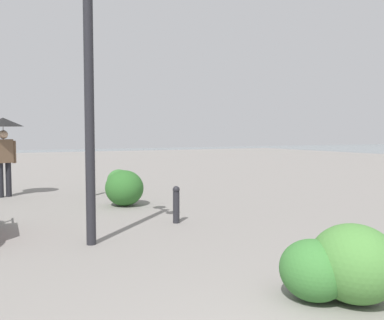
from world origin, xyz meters
name	(u,v)px	position (x,y,z in m)	size (l,w,h in m)	color
lamppost	(89,64)	(4.72, 0.68, 2.63)	(0.98, 0.28, 3.94)	#232328
pedestrian	(3,135)	(10.35, 1.52, 1.60)	(1.00, 1.00, 2.03)	black
bollard_near	(176,204)	(5.50, -1.07, 0.36)	(0.13, 0.13, 0.68)	#232328
bollard_mid	(91,179)	(9.50, -0.49, 0.45)	(0.13, 0.13, 0.86)	#232328
shrub_low	(124,188)	(7.71, -0.80, 0.40)	(0.95, 0.85, 0.80)	#2D6628
shrub_round	(354,263)	(1.44, -1.08, 0.38)	(0.90, 0.81, 0.76)	#477F38
shrub_wide	(119,180)	(10.03, -1.40, 0.31)	(0.73, 0.66, 0.62)	#387533
shrub_tall	(313,270)	(1.65, -0.76, 0.30)	(0.71, 0.64, 0.60)	#387533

